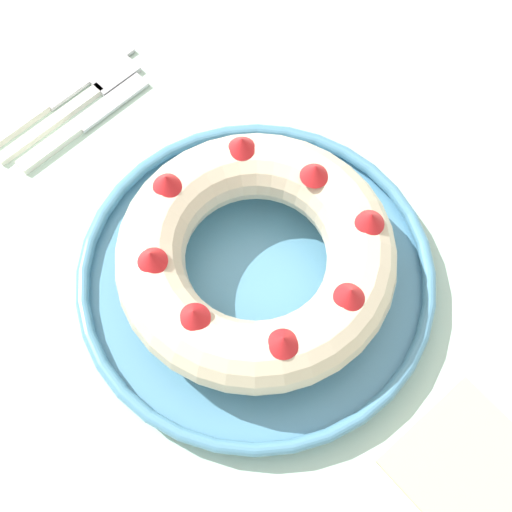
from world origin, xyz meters
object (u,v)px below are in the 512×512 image
bundt_cake (256,256)px  fork (78,104)px  serving_knife (43,107)px  cake_knife (75,129)px  serving_dish (256,277)px  napkin (492,491)px

bundt_cake → fork: 0.28m
fork → serving_knife: (-0.02, -0.03, -0.00)m
fork → cake_knife: size_ratio=1.14×
fork → bundt_cake: bearing=-1.5°
bundt_cake → cake_knife: size_ratio=1.50×
serving_dish → serving_knife: serving_dish is taller
fork → serving_knife: serving_knife is taller
napkin → serving_knife: bearing=-177.4°
bundt_cake → cake_knife: bearing=-177.3°
fork → napkin: size_ratio=1.16×
fork → napkin: fork is taller
bundt_cake → napkin: bearing=1.5°
bundt_cake → fork: size_ratio=1.32×
serving_dish → cake_knife: (-0.25, -0.01, -0.01)m
bundt_cake → serving_knife: bearing=-176.3°
bundt_cake → fork: (-0.28, 0.01, -0.06)m
bundt_cake → fork: bundt_cake is taller
serving_dish → napkin: bearing=1.5°
serving_dish → fork: serving_dish is taller
serving_knife → cake_knife: same height
serving_dish → serving_knife: size_ratio=1.56×
cake_knife → napkin: size_ratio=1.02×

